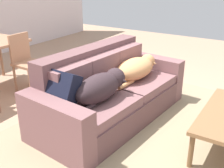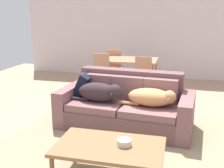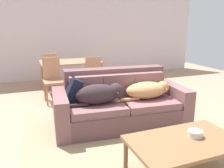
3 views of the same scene
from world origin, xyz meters
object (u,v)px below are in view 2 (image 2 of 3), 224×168
at_px(dog_on_right_cushion, 152,97).
at_px(dining_table, 127,62).
at_px(bowl_on_coffee_table, 124,142).
at_px(dining_chair_far_left, 115,65).
at_px(throw_pillow_by_left_arm, 84,85).
at_px(dog_on_left_cushion, 101,92).
at_px(couch, 126,107).
at_px(dining_chair_near_left, 100,73).
at_px(coffee_table, 109,148).
at_px(dining_chair_near_right, 142,76).

bearing_deg(dog_on_right_cushion, dining_table, 115.03).
xyz_separation_m(bowl_on_coffee_table, dining_chair_far_left, (-1.09, 4.17, 0.05)).
height_order(dog_on_right_cushion, dining_chair_far_left, dining_chair_far_left).
bearing_deg(dining_table, dining_chair_far_left, 127.75).
bearing_deg(throw_pillow_by_left_arm, dining_chair_far_left, 91.31).
bearing_deg(dog_on_left_cushion, bowl_on_coffee_table, -58.91).
bearing_deg(dining_table, dog_on_right_cushion, -70.23).
xyz_separation_m(couch, dog_on_left_cushion, (-0.38, -0.15, 0.26)).
height_order(throw_pillow_by_left_arm, dining_chair_far_left, dining_chair_far_left).
xyz_separation_m(dog_on_right_cushion, dining_table, (-0.82, 2.27, 0.12)).
bearing_deg(dog_on_left_cushion, dining_chair_near_left, 111.52).
xyz_separation_m(coffee_table, dining_table, (-0.49, 3.64, 0.32)).
height_order(couch, dining_chair_near_left, dining_chair_near_left).
distance_m(dog_on_right_cushion, bowl_on_coffee_table, 1.35).
relative_size(coffee_table, dining_chair_near_left, 1.27).
height_order(dog_on_right_cushion, coffee_table, dog_on_right_cushion).
bearing_deg(dining_chair_far_left, coffee_table, 97.39).
height_order(dining_table, dining_chair_near_right, dining_chair_near_right).
relative_size(dog_on_left_cushion, dining_chair_near_left, 0.90).
distance_m(bowl_on_coffee_table, dining_table, 3.67).
distance_m(dog_on_left_cushion, dining_chair_far_left, 2.86).
bearing_deg(dog_on_right_cushion, coffee_table, -98.16).
bearing_deg(bowl_on_coffee_table, coffee_table, -168.27).
relative_size(dog_on_right_cushion, dining_chair_near_right, 0.95).
relative_size(dining_chair_near_right, dining_chair_far_left, 0.99).
bearing_deg(bowl_on_coffee_table, dining_table, 100.20).
distance_m(dog_on_left_cushion, dining_table, 2.26).
distance_m(dog_on_right_cushion, dining_chair_far_left, 3.10).
xyz_separation_m(couch, dog_on_right_cushion, (0.43, -0.17, 0.24)).
relative_size(dining_table, dining_chair_near_right, 1.54).
distance_m(bowl_on_coffee_table, dining_chair_near_right, 3.07).
xyz_separation_m(dining_table, dining_chair_near_left, (-0.50, -0.56, -0.17)).
height_order(dog_on_left_cushion, coffee_table, dog_on_left_cushion).
xyz_separation_m(coffee_table, dining_chair_near_right, (-0.06, 3.10, 0.13)).
distance_m(couch, dog_on_left_cushion, 0.49).
relative_size(dog_on_right_cushion, throw_pillow_by_left_arm, 2.11).
xyz_separation_m(dog_on_left_cushion, bowl_on_coffee_table, (0.65, -1.35, -0.15)).
distance_m(dining_chair_near_right, dining_chair_far_left, 1.41).
bearing_deg(bowl_on_coffee_table, dining_chair_near_right, 94.03).
bearing_deg(dining_chair_near_right, bowl_on_coffee_table, -85.47).
bearing_deg(dining_table, dining_chair_near_right, -51.24).
distance_m(throw_pillow_by_left_arm, dining_chair_far_left, 2.55).
bearing_deg(dining_chair_near_left, dog_on_right_cushion, -54.05).
bearing_deg(throw_pillow_by_left_arm, dog_on_right_cushion, -13.51).
bearing_deg(couch, dog_on_left_cushion, -152.81).
distance_m(dog_on_left_cushion, throw_pillow_by_left_arm, 0.47).
height_order(couch, throw_pillow_by_left_arm, couch).
xyz_separation_m(dining_chair_near_right, dining_chair_far_left, (-0.87, 1.10, -0.01)).
distance_m(bowl_on_coffee_table, dining_chair_near_left, 3.26).
relative_size(dog_on_right_cushion, bowl_on_coffee_table, 5.34).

